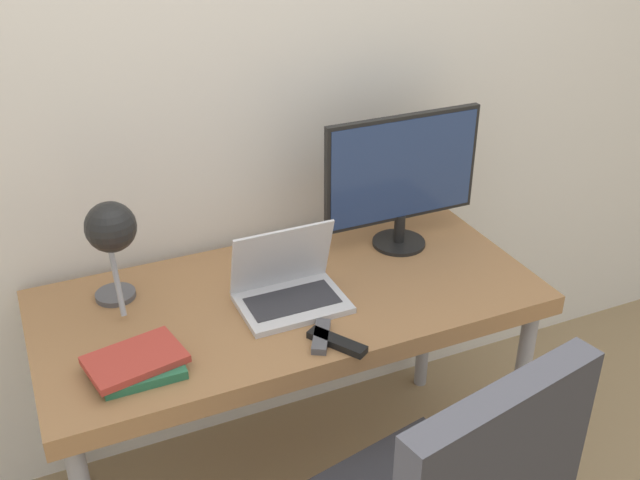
% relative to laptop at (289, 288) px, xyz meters
% --- Properties ---
extents(wall_back, '(8.00, 0.05, 2.60)m').
position_rel_laptop_xyz_m(wall_back, '(0.02, 0.45, 0.47)').
color(wall_back, silver).
rests_on(wall_back, ground_plane).
extents(desk, '(1.47, 0.69, 0.78)m').
position_rel_laptop_xyz_m(desk, '(0.02, 0.04, -0.12)').
color(desk, '#996B42').
rests_on(desk, ground_plane).
extents(laptop, '(0.30, 0.22, 0.23)m').
position_rel_laptop_xyz_m(laptop, '(0.00, 0.00, 0.00)').
color(laptop, silver).
rests_on(laptop, desk).
extents(monitor, '(0.53, 0.17, 0.45)m').
position_rel_laptop_xyz_m(monitor, '(0.46, 0.17, 0.20)').
color(monitor, black).
rests_on(monitor, desk).
extents(desk_lamp, '(0.14, 0.26, 0.36)m').
position_rel_laptop_xyz_m(desk_lamp, '(-0.46, 0.11, 0.22)').
color(desk_lamp, '#4C4C51').
rests_on(desk_lamp, desk).
extents(book_stack, '(0.26, 0.20, 0.04)m').
position_rel_laptop_xyz_m(book_stack, '(-0.47, -0.14, -0.02)').
color(book_stack, '#286B47').
rests_on(book_stack, desk).
extents(tv_remote, '(0.12, 0.17, 0.02)m').
position_rel_laptop_xyz_m(tv_remote, '(0.04, -0.25, -0.04)').
color(tv_remote, black).
rests_on(tv_remote, desk).
extents(media_remote, '(0.10, 0.14, 0.02)m').
position_rel_laptop_xyz_m(media_remote, '(0.01, -0.21, -0.04)').
color(media_remote, '#4C4C51').
rests_on(media_remote, desk).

